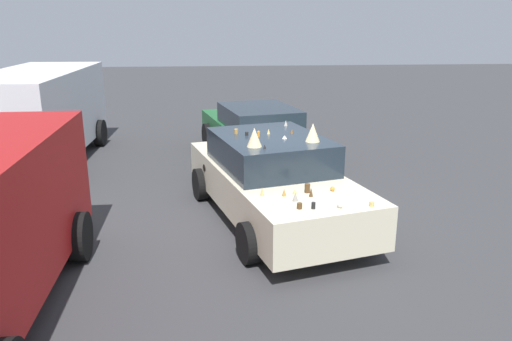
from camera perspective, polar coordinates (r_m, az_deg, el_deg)
ground_plane at (r=8.97m, az=1.92°, el=-5.46°), size 60.00×60.00×0.00m
art_car_decorated at (r=8.75m, az=1.89°, el=-0.92°), size 4.92×2.97×1.77m
parked_van_behind_right at (r=13.33m, az=-23.38°, el=6.12°), size 5.17×2.39×2.21m
parked_sedan_far_right at (r=12.55m, az=-0.10°, el=4.43°), size 4.75×2.68×1.37m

